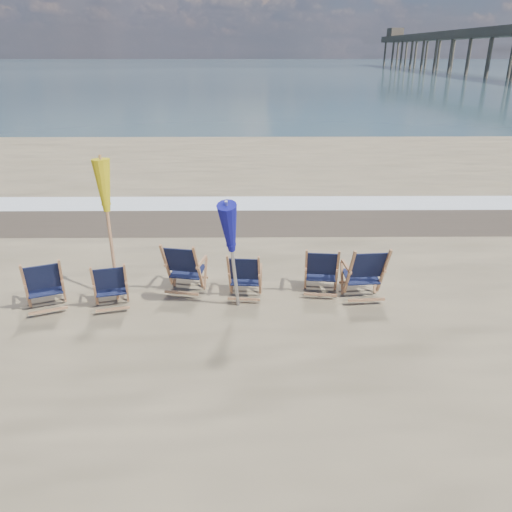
{
  "coord_description": "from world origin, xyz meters",
  "views": [
    {
      "loc": [
        -0.07,
        -5.39,
        4.05
      ],
      "look_at": [
        0.0,
        2.2,
        0.9
      ],
      "focal_mm": 35.0,
      "sensor_mm": 36.0,
      "label": 1
    }
  ],
  "objects_px": {
    "beach_chair_2": "(198,270)",
    "umbrella_blue": "(233,225)",
    "beach_chair_3": "(259,277)",
    "umbrella_yellow": "(105,194)",
    "fishing_pier": "(509,45)",
    "beach_chair_4": "(337,273)",
    "beach_chair_0": "(63,283)",
    "beach_chair_1": "(126,285)",
    "beach_chair_5": "(384,274)"
  },
  "relations": [
    {
      "from": "umbrella_blue",
      "to": "fishing_pier",
      "type": "distance_m",
      "value": 81.75
    },
    {
      "from": "umbrella_blue",
      "to": "fishing_pier",
      "type": "height_order",
      "value": "fishing_pier"
    },
    {
      "from": "beach_chair_2",
      "to": "beach_chair_1",
      "type": "bearing_deg",
      "value": 33.04
    },
    {
      "from": "beach_chair_5",
      "to": "fishing_pier",
      "type": "xyz_separation_m",
      "value": [
        35.83,
        71.71,
        4.12
      ]
    },
    {
      "from": "beach_chair_3",
      "to": "beach_chair_5",
      "type": "xyz_separation_m",
      "value": [
        2.11,
        -0.01,
        0.07
      ]
    },
    {
      "from": "beach_chair_2",
      "to": "beach_chair_4",
      "type": "relative_size",
      "value": 1.07
    },
    {
      "from": "umbrella_yellow",
      "to": "umbrella_blue",
      "type": "xyz_separation_m",
      "value": [
        2.07,
        -0.57,
        -0.34
      ]
    },
    {
      "from": "beach_chair_1",
      "to": "fishing_pier",
      "type": "relative_size",
      "value": 0.01
    },
    {
      "from": "beach_chair_1",
      "to": "umbrella_blue",
      "type": "height_order",
      "value": "umbrella_blue"
    },
    {
      "from": "fishing_pier",
      "to": "umbrella_yellow",
      "type": "bearing_deg",
      "value": -119.47
    },
    {
      "from": "umbrella_yellow",
      "to": "fishing_pier",
      "type": "height_order",
      "value": "fishing_pier"
    },
    {
      "from": "beach_chair_2",
      "to": "fishing_pier",
      "type": "distance_m",
      "value": 81.54
    },
    {
      "from": "beach_chair_0",
      "to": "beach_chair_5",
      "type": "relative_size",
      "value": 0.94
    },
    {
      "from": "beach_chair_2",
      "to": "umbrella_yellow",
      "type": "relative_size",
      "value": 0.42
    },
    {
      "from": "fishing_pier",
      "to": "beach_chair_5",
      "type": "bearing_deg",
      "value": -116.55
    },
    {
      "from": "umbrella_yellow",
      "to": "umbrella_blue",
      "type": "height_order",
      "value": "umbrella_yellow"
    },
    {
      "from": "beach_chair_4",
      "to": "umbrella_blue",
      "type": "bearing_deg",
      "value": 24.64
    },
    {
      "from": "beach_chair_5",
      "to": "beach_chair_3",
      "type": "bearing_deg",
      "value": -5.21
    },
    {
      "from": "beach_chair_3",
      "to": "fishing_pier",
      "type": "bearing_deg",
      "value": -112.79
    },
    {
      "from": "beach_chair_2",
      "to": "beach_chair_5",
      "type": "distance_m",
      "value": 3.17
    },
    {
      "from": "fishing_pier",
      "to": "beach_chair_1",
      "type": "bearing_deg",
      "value": -119.16
    },
    {
      "from": "beach_chair_3",
      "to": "umbrella_blue",
      "type": "xyz_separation_m",
      "value": [
        -0.42,
        -0.43,
        1.08
      ]
    },
    {
      "from": "beach_chair_3",
      "to": "umbrella_yellow",
      "type": "height_order",
      "value": "umbrella_yellow"
    },
    {
      "from": "beach_chair_1",
      "to": "umbrella_yellow",
      "type": "distance_m",
      "value": 1.51
    },
    {
      "from": "beach_chair_4",
      "to": "umbrella_yellow",
      "type": "xyz_separation_m",
      "value": [
        -3.84,
        0.01,
        1.4
      ]
    },
    {
      "from": "beach_chair_0",
      "to": "fishing_pier",
      "type": "relative_size",
      "value": 0.01
    },
    {
      "from": "beach_chair_1",
      "to": "beach_chair_2",
      "type": "bearing_deg",
      "value": -172.88
    },
    {
      "from": "beach_chair_4",
      "to": "umbrella_blue",
      "type": "distance_m",
      "value": 2.14
    },
    {
      "from": "beach_chair_1",
      "to": "beach_chair_4",
      "type": "bearing_deg",
      "value": 171.84
    },
    {
      "from": "beach_chair_5",
      "to": "umbrella_blue",
      "type": "bearing_deg",
      "value": 4.41
    },
    {
      "from": "beach_chair_0",
      "to": "beach_chair_4",
      "type": "bearing_deg",
      "value": 162.75
    },
    {
      "from": "beach_chair_2",
      "to": "umbrella_blue",
      "type": "bearing_deg",
      "value": 146.92
    },
    {
      "from": "beach_chair_2",
      "to": "beach_chair_5",
      "type": "relative_size",
      "value": 0.97
    },
    {
      "from": "umbrella_yellow",
      "to": "beach_chair_0",
      "type": "bearing_deg",
      "value": -151.61
    },
    {
      "from": "beach_chair_4",
      "to": "beach_chair_1",
      "type": "bearing_deg",
      "value": 13.26
    },
    {
      "from": "beach_chair_1",
      "to": "beach_chair_4",
      "type": "height_order",
      "value": "beach_chair_4"
    },
    {
      "from": "beach_chair_0",
      "to": "fishing_pier",
      "type": "distance_m",
      "value": 83.01
    },
    {
      "from": "beach_chair_0",
      "to": "beach_chair_2",
      "type": "distance_m",
      "value": 2.24
    },
    {
      "from": "beach_chair_1",
      "to": "beach_chair_3",
      "type": "relative_size",
      "value": 0.98
    },
    {
      "from": "beach_chair_0",
      "to": "umbrella_blue",
      "type": "distance_m",
      "value": 3.02
    },
    {
      "from": "beach_chair_0",
      "to": "fishing_pier",
      "type": "xyz_separation_m",
      "value": [
        41.19,
        71.95,
        4.15
      ]
    },
    {
      "from": "beach_chair_3",
      "to": "umbrella_yellow",
      "type": "relative_size",
      "value": 0.38
    },
    {
      "from": "beach_chair_3",
      "to": "beach_chair_4",
      "type": "height_order",
      "value": "beach_chair_4"
    },
    {
      "from": "beach_chair_3",
      "to": "beach_chair_5",
      "type": "relative_size",
      "value": 0.87
    },
    {
      "from": "beach_chair_1",
      "to": "fishing_pier",
      "type": "bearing_deg",
      "value": -133.68
    },
    {
      "from": "beach_chair_1",
      "to": "beach_chair_5",
      "type": "relative_size",
      "value": 0.86
    },
    {
      "from": "beach_chair_4",
      "to": "umbrella_yellow",
      "type": "height_order",
      "value": "umbrella_yellow"
    },
    {
      "from": "umbrella_yellow",
      "to": "umbrella_blue",
      "type": "relative_size",
      "value": 1.18
    },
    {
      "from": "beach_chair_1",
      "to": "beach_chair_2",
      "type": "xyz_separation_m",
      "value": [
        1.15,
        0.45,
        0.06
      ]
    },
    {
      "from": "beach_chair_0",
      "to": "beach_chair_3",
      "type": "xyz_separation_m",
      "value": [
        3.25,
        0.26,
        -0.03
      ]
    }
  ]
}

